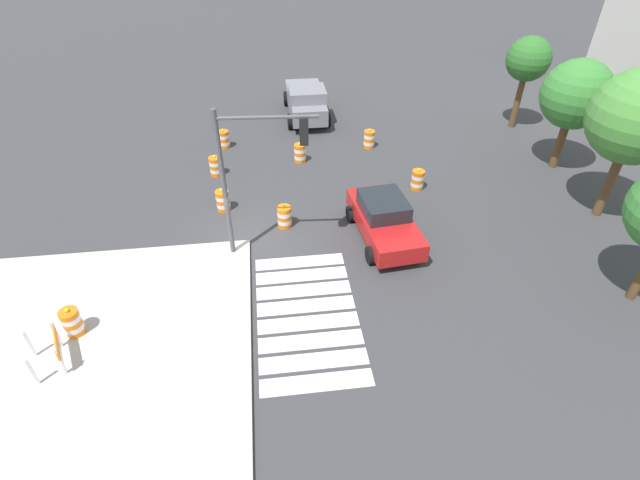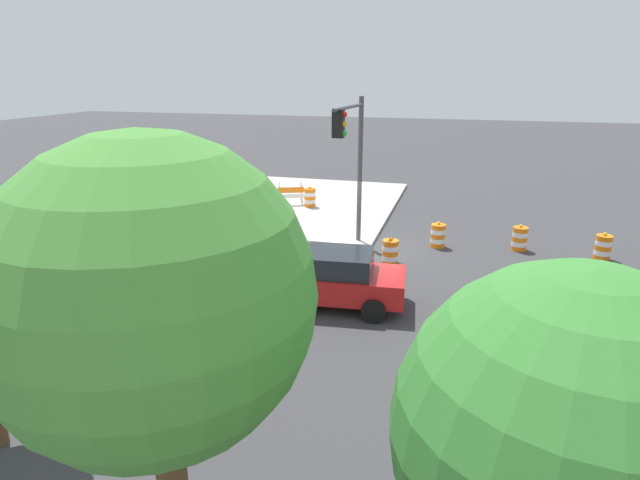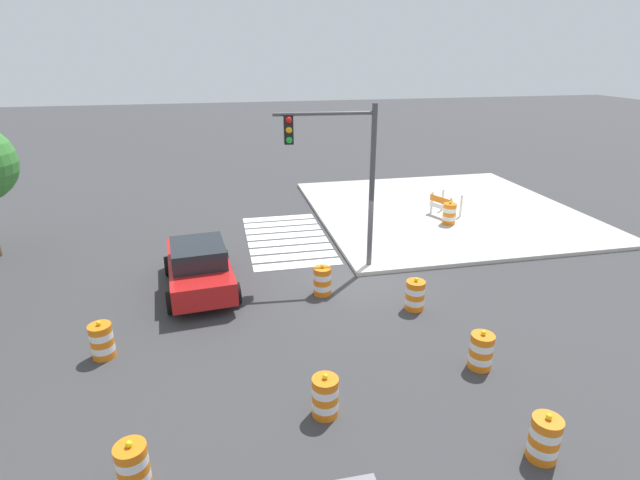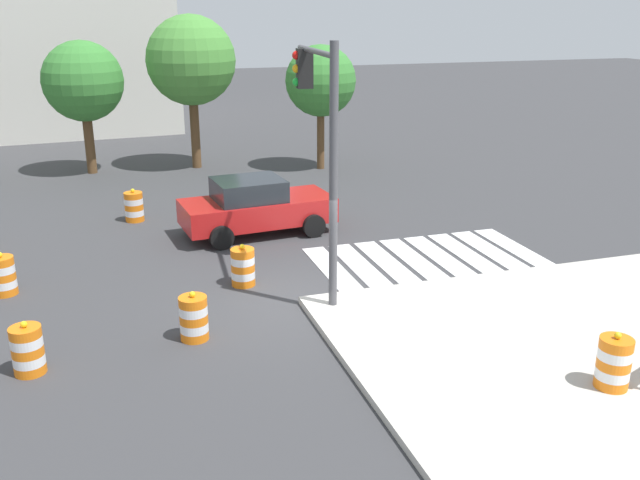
{
  "view_description": "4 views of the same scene",
  "coord_description": "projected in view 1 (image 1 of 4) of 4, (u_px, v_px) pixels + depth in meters",
  "views": [
    {
      "loc": [
        14.62,
        0.88,
        11.28
      ],
      "look_at": [
        2.26,
        2.44,
        1.64
      ],
      "focal_mm": 26.72,
      "sensor_mm": 36.0,
      "label": 1
    },
    {
      "loc": [
        -3.23,
        18.76,
        6.49
      ],
      "look_at": [
        1.5,
        1.82,
        0.82
      ],
      "focal_mm": 29.37,
      "sensor_mm": 36.0,
      "label": 2
    },
    {
      "loc": [
        -14.29,
        4.36,
        7.2
      ],
      "look_at": [
        -0.4,
        1.37,
        1.61
      ],
      "focal_mm": 27.29,
      "sensor_mm": 36.0,
      "label": 3
    },
    {
      "loc": [
        -3.85,
        -13.63,
        6.29
      ],
      "look_at": [
        1.11,
        1.9,
        0.75
      ],
      "focal_mm": 38.93,
      "sensor_mm": 36.0,
      "label": 4
    }
  ],
  "objects": [
    {
      "name": "traffic_barrel_median_far",
      "position": [
        300.0,
        153.0,
        23.18
      ],
      "size": [
        0.56,
        0.56,
        1.02
      ],
      "color": "orange",
      "rests_on": "ground"
    },
    {
      "name": "traffic_light_pole",
      "position": [
        256.0,
        160.0,
        15.42
      ],
      "size": [
        0.48,
        3.29,
        5.5
      ],
      "color": "#4C4C51",
      "rests_on": "sidewalk_corner"
    },
    {
      "name": "sports_car",
      "position": [
        384.0,
        219.0,
        18.14
      ],
      "size": [
        4.46,
        2.45,
        1.63
      ],
      "color": "red",
      "rests_on": "ground"
    },
    {
      "name": "ground_plane",
      "position": [
        250.0,
        243.0,
        18.29
      ],
      "size": [
        120.0,
        120.0,
        0.0
      ],
      "primitive_type": "plane",
      "color": "#38383A"
    },
    {
      "name": "traffic_barrel_near_corner",
      "position": [
        216.0,
        166.0,
        22.14
      ],
      "size": [
        0.56,
        0.56,
        1.02
      ],
      "color": "orange",
      "rests_on": "ground"
    },
    {
      "name": "traffic_barrel_opposite_curb",
      "position": [
        418.0,
        180.0,
        21.16
      ],
      "size": [
        0.56,
        0.56,
        1.02
      ],
      "color": "orange",
      "rests_on": "ground"
    },
    {
      "name": "street_tree_streetside_mid",
      "position": [
        576.0,
        95.0,
        20.93
      ],
      "size": [
        3.04,
        3.04,
        5.08
      ],
      "color": "brown",
      "rests_on": "ground"
    },
    {
      "name": "traffic_barrel_far_curb",
      "position": [
        369.0,
        139.0,
        24.39
      ],
      "size": [
        0.56,
        0.56,
        1.02
      ],
      "color": "orange",
      "rests_on": "ground"
    },
    {
      "name": "pickup_truck",
      "position": [
        306.0,
        102.0,
        27.04
      ],
      "size": [
        5.15,
        2.35,
        1.92
      ],
      "color": "slate",
      "rests_on": "ground"
    },
    {
      "name": "traffic_barrel_on_sidewalk",
      "position": [
        72.0,
        322.0,
        14.26
      ],
      "size": [
        0.56,
        0.56,
        1.02
      ],
      "color": "orange",
      "rests_on": "sidewalk_corner"
    },
    {
      "name": "traffic_barrel_median_near",
      "position": [
        223.0,
        201.0,
        19.82
      ],
      "size": [
        0.56,
        0.56,
        1.02
      ],
      "color": "orange",
      "rests_on": "ground"
    },
    {
      "name": "traffic_barrel_crosswalk_end",
      "position": [
        284.0,
        217.0,
        18.89
      ],
      "size": [
        0.56,
        0.56,
        1.02
      ],
      "color": "orange",
      "rests_on": "ground"
    },
    {
      "name": "sidewalk_corner",
      "position": [
        30.0,
        393.0,
        12.94
      ],
      "size": [
        12.0,
        12.0,
        0.15
      ],
      "primitive_type": "cube",
      "color": "#BCB7AD",
      "rests_on": "ground"
    },
    {
      "name": "traffic_barrel_lane_center",
      "position": [
        224.0,
        139.0,
        24.38
      ],
      "size": [
        0.56,
        0.56,
        1.02
      ],
      "color": "orange",
      "rests_on": "ground"
    },
    {
      "name": "construction_barricade",
      "position": [
        52.0,
        348.0,
        13.33
      ],
      "size": [
        1.44,
        1.18,
        1.0
      ],
      "color": "silver",
      "rests_on": "sidewalk_corner"
    },
    {
      "name": "street_tree_corner_lot",
      "position": [
        637.0,
        118.0,
        17.27
      ],
      "size": [
        3.48,
        3.48,
        5.99
      ],
      "color": "brown",
      "rests_on": "ground"
    },
    {
      "name": "crosswalk_stripes",
      "position": [
        307.0,
        314.0,
        15.32
      ],
      "size": [
        5.85,
        3.2,
        0.02
      ],
      "color": "silver",
      "rests_on": "ground"
    },
    {
      "name": "street_tree_streetside_far",
      "position": [
        528.0,
        60.0,
        24.46
      ],
      "size": [
        2.25,
        2.25,
        4.83
      ],
      "color": "brown",
      "rests_on": "ground"
    }
  ]
}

